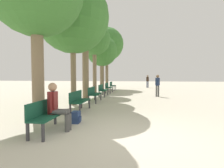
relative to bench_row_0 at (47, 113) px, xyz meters
The scene contains 16 objects.
ground_plane 2.32m from the bench_row_0, ahead, with size 80.00×80.00×0.00m, color beige.
bench_row_0 is the anchor object (origin of this frame).
bench_row_1 2.73m from the bench_row_0, 90.00° to the left, with size 0.48×1.52×0.87m.
bench_row_2 5.46m from the bench_row_0, 90.00° to the left, with size 0.48×1.52×0.87m.
bench_row_3 8.19m from the bench_row_0, 90.00° to the left, with size 0.48×1.52×0.87m.
bench_row_4 10.92m from the bench_row_0, 90.00° to the left, with size 0.48×1.52×0.87m.
bench_row_5 13.65m from the bench_row_0, 90.00° to the left, with size 0.48×1.52×0.87m.
tree_row_1 6.02m from the bench_row_0, 100.70° to the left, with size 3.79×3.79×6.49m.
tree_row_2 7.87m from the bench_row_0, 97.09° to the left, with size 2.71×2.71×6.11m.
tree_row_3 10.01m from the bench_row_0, 95.13° to the left, with size 2.53×2.53×5.69m.
tree_row_4 12.77m from the bench_row_0, 93.84° to the left, with size 2.97×2.97×5.40m.
tree_row_5 15.89m from the bench_row_0, 93.11° to the left, with size 3.78×3.78×6.96m.
person_seated 0.34m from the bench_row_0, 30.07° to the left, with size 0.63×0.36×1.35m.
backpack 1.11m from the bench_row_0, 61.54° to the left, with size 0.28×0.29×0.38m.
pedestrian_near 9.44m from the bench_row_0, 64.79° to the left, with size 0.32×0.26×1.59m.
pedestrian_mid 18.21m from the bench_row_0, 77.56° to the left, with size 0.32×0.28×1.57m.
Camera 1 is at (0.16, -4.34, 1.57)m, focal length 28.00 mm.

